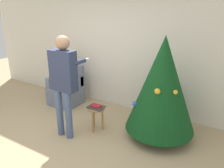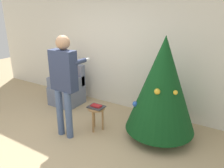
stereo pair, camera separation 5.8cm
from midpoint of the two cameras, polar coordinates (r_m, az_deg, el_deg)
ground_plane at (r=3.90m, az=-16.06°, el=-16.46°), size 14.00×14.00×0.00m
wall_back at (r=5.01m, az=1.55°, el=9.17°), size 8.00×0.06×2.70m
christmas_tree at (r=3.80m, az=13.44°, el=-0.18°), size 1.22×1.22×1.83m
armchair at (r=5.41m, az=-11.18°, el=-1.46°), size 0.68×0.64×0.95m
person_seated at (r=5.28m, az=-11.59°, el=2.02°), size 0.36×0.46×1.27m
person_standing at (r=3.81m, az=-12.05°, el=1.69°), size 0.48×0.57×1.81m
side_stool at (r=4.15m, az=-3.69°, el=-7.30°), size 0.33×0.33×0.47m
laptop at (r=4.10m, az=-3.72°, el=-5.97°), size 0.29×0.23×0.02m
book at (r=4.09m, az=-3.73°, el=-5.69°), size 0.20×0.12×0.02m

